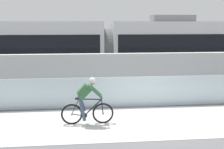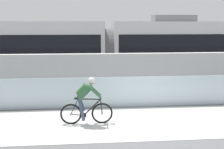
{
  "view_description": "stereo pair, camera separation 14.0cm",
  "coord_description": "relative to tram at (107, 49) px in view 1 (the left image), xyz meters",
  "views": [
    {
      "loc": [
        -2.17,
        -8.96,
        3.38
      ],
      "look_at": [
        -1.05,
        2.35,
        1.25
      ],
      "focal_mm": 44.43,
      "sensor_mm": 36.0,
      "label": 1
    },
    {
      "loc": [
        -2.03,
        -8.98,
        3.38
      ],
      "look_at": [
        -1.05,
        2.35,
        1.25
      ],
      "focal_mm": 44.43,
      "sensor_mm": 36.0,
      "label": 2
    }
  ],
  "objects": [
    {
      "name": "concrete_barrier_wall",
      "position": [
        0.9,
        -3.2,
        -0.9
      ],
      "size": [
        32.0,
        0.36,
        1.99
      ],
      "primitive_type": "cube",
      "color": "silver",
      "rests_on": "ground"
    },
    {
      "name": "tram_rail_near",
      "position": [
        0.9,
        -0.72,
        -1.89
      ],
      "size": [
        32.0,
        0.08,
        0.01
      ],
      "primitive_type": "cube",
      "color": "#595654",
      "rests_on": "ground"
    },
    {
      "name": "bike_path_deck",
      "position": [
        0.9,
        -6.85,
        -1.89
      ],
      "size": [
        32.0,
        3.2,
        0.01
      ],
      "primitive_type": "cube",
      "color": "silver",
      "rests_on": "ground"
    },
    {
      "name": "glass_parapet",
      "position": [
        0.9,
        -5.0,
        -1.28
      ],
      "size": [
        32.0,
        0.05,
        1.23
      ],
      "primitive_type": "cube",
      "color": "silver",
      "rests_on": "ground"
    },
    {
      "name": "cyclist_on_bike",
      "position": [
        -1.22,
        -6.85,
        -1.09
      ],
      "size": [
        1.77,
        0.58,
        1.61
      ],
      "color": "black",
      "rests_on": "ground"
    },
    {
      "name": "tram",
      "position": [
        0.0,
        0.0,
        0.0
      ],
      "size": [
        22.56,
        2.54,
        3.81
      ],
      "color": "silver",
      "rests_on": "ground"
    },
    {
      "name": "tram_rail_far",
      "position": [
        0.9,
        0.72,
        -1.89
      ],
      "size": [
        32.0,
        0.08,
        0.01
      ],
      "primitive_type": "cube",
      "color": "#595654",
      "rests_on": "ground"
    },
    {
      "name": "ground_plane",
      "position": [
        0.9,
        -6.85,
        -1.89
      ],
      "size": [
        200.0,
        200.0,
        0.0
      ],
      "primitive_type": "plane",
      "color": "slate"
    }
  ]
}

